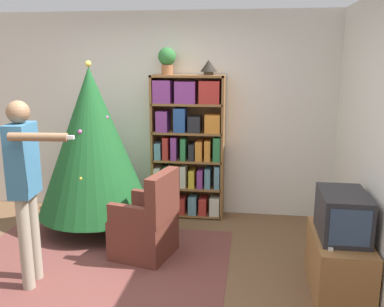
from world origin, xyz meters
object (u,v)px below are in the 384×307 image
(bookshelf, at_px, (188,146))
(television, at_px, (343,215))
(standing_person, at_px, (25,179))
(potted_plant, at_px, (167,59))
(christmas_tree, at_px, (92,142))
(table_lamp, at_px, (209,66))
(armchair, at_px, (147,227))

(bookshelf, distance_m, television, 2.31)
(bookshelf, xyz_separation_m, standing_person, (-1.15, -1.90, 0.08))
(standing_person, bearing_deg, bookshelf, 143.80)
(bookshelf, distance_m, potted_plant, 1.12)
(christmas_tree, relative_size, table_lamp, 10.00)
(bookshelf, height_order, standing_person, bookshelf)
(bookshelf, relative_size, television, 3.06)
(standing_person, relative_size, potted_plant, 5.13)
(standing_person, distance_m, potted_plant, 2.34)
(potted_plant, relative_size, table_lamp, 1.64)
(christmas_tree, distance_m, armchair, 1.26)
(bookshelf, bearing_deg, potted_plant, 178.21)
(television, bearing_deg, bookshelf, 133.70)
(christmas_tree, bearing_deg, potted_plant, 37.07)
(armchair, distance_m, potted_plant, 2.08)
(standing_person, relative_size, table_lamp, 8.44)
(television, height_order, potted_plant, potted_plant)
(christmas_tree, xyz_separation_m, table_lamp, (1.29, 0.59, 0.85))
(television, bearing_deg, table_lamp, 128.59)
(bookshelf, bearing_deg, television, -46.30)
(television, height_order, standing_person, standing_person)
(television, distance_m, potted_plant, 2.80)
(armchair, height_order, potted_plant, potted_plant)
(bookshelf, height_order, television, bookshelf)
(potted_plant, bearing_deg, armchair, -89.55)
(christmas_tree, distance_m, table_lamp, 1.66)
(standing_person, height_order, table_lamp, table_lamp)
(potted_plant, bearing_deg, table_lamp, 0.00)
(television, xyz_separation_m, standing_person, (-2.74, -0.24, 0.28))
(armchair, bearing_deg, television, 89.92)
(potted_plant, distance_m, table_lamp, 0.52)
(armchair, bearing_deg, bookshelf, -177.68)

